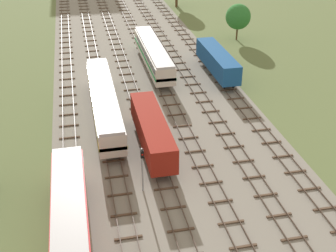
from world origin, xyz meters
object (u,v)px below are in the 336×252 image
(passenger_coach_far_left_nearest, at_px, (71,239))
(passenger_coach_left_mid, at_px, (104,100))
(freight_boxcar_right_midfar, at_px, (217,60))
(signal_post_near, at_px, (142,165))
(diesel_railcar_centre_far, at_px, (153,53))
(freight_boxcar_centre_left_near, at_px, (152,130))

(passenger_coach_far_left_nearest, height_order, passenger_coach_left_mid, same)
(passenger_coach_left_mid, relative_size, freight_boxcar_right_midfar, 1.57)
(passenger_coach_far_left_nearest, xyz_separation_m, signal_post_near, (6.81, 8.08, 0.49))
(signal_post_near, bearing_deg, passenger_coach_far_left_nearest, -130.12)
(passenger_coach_left_mid, distance_m, diesel_railcar_centre_far, 18.06)
(freight_boxcar_centre_left_near, height_order, signal_post_near, signal_post_near)
(passenger_coach_far_left_nearest, height_order, freight_boxcar_centre_left_near, passenger_coach_far_left_nearest)
(freight_boxcar_centre_left_near, relative_size, freight_boxcar_right_midfar, 1.00)
(freight_boxcar_right_midfar, bearing_deg, freight_boxcar_centre_left_near, -125.44)
(passenger_coach_left_mid, distance_m, freight_boxcar_right_midfar, 21.17)
(passenger_coach_far_left_nearest, distance_m, passenger_coach_left_mid, 24.24)
(freight_boxcar_centre_left_near, xyz_separation_m, diesel_railcar_centre_far, (4.54, 23.90, 0.15))
(passenger_coach_left_mid, xyz_separation_m, signal_post_near, (2.27, -15.72, 0.49))
(passenger_coach_far_left_nearest, height_order, diesel_railcar_centre_far, same)
(freight_boxcar_right_midfar, height_order, signal_post_near, signal_post_near)
(passenger_coach_far_left_nearest, relative_size, freight_boxcar_centre_left_near, 1.57)
(freight_boxcar_right_midfar, bearing_deg, passenger_coach_far_left_nearest, -123.24)
(passenger_coach_left_mid, height_order, signal_post_near, signal_post_near)
(freight_boxcar_right_midfar, xyz_separation_m, diesel_railcar_centre_far, (-9.09, 4.75, 0.15))
(signal_post_near, bearing_deg, passenger_coach_left_mid, 98.22)
(passenger_coach_far_left_nearest, xyz_separation_m, freight_boxcar_right_midfar, (22.72, 34.66, -0.16))
(passenger_coach_far_left_nearest, relative_size, signal_post_near, 4.55)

